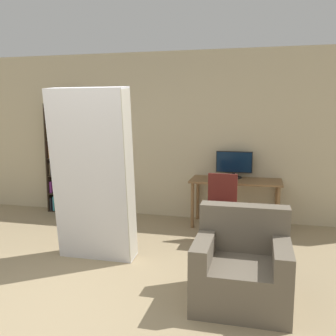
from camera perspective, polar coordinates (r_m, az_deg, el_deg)
The scene contains 8 objects.
ground_plane at distance 3.56m, azimuth -17.21°, elevation -21.13°, with size 16.00×16.00×0.00m, color #9E8966.
wall_back at distance 6.23m, azimuth -1.64°, elevation 4.95°, with size 8.00×0.06×2.70m.
desk at distance 5.78m, azimuth 10.26°, elevation -2.70°, with size 1.36×0.60×0.72m.
monitor at distance 5.89m, azimuth 10.03°, elevation 0.58°, with size 0.56×0.25×0.42m.
office_chair at distance 5.09m, azimuth 8.03°, elevation -7.20°, with size 0.52×0.52×0.91m.
bookshelf at distance 6.78m, azimuth -15.46°, elevation 1.12°, with size 0.73×0.27×1.88m.
mattress_near at distance 4.40m, azimuth -11.32°, elevation -1.18°, with size 0.91×0.47×2.02m.
armchair at distance 3.64m, azimuth 11.20°, elevation -14.60°, with size 0.85×0.80×0.85m.
Camera 1 is at (1.66, -2.62, 1.74)m, focal length 40.00 mm.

